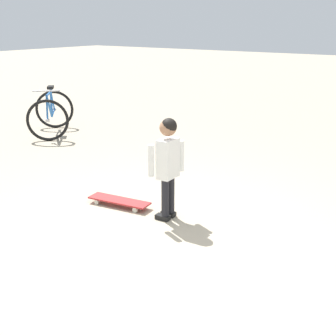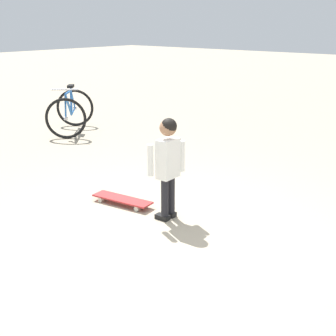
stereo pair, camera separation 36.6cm
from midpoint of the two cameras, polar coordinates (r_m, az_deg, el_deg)
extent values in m
plane|color=tan|center=(4.45, 1.79, -8.59)|extent=(50.00, 50.00, 0.00)
cylinder|color=black|center=(4.74, 1.82, -3.76)|extent=(0.08, 0.08, 0.42)
cube|color=black|center=(4.84, 1.50, -6.06)|extent=(0.09, 0.15, 0.05)
cylinder|color=black|center=(4.82, 2.57, -3.38)|extent=(0.08, 0.08, 0.42)
cube|color=black|center=(4.92, 2.25, -5.64)|extent=(0.09, 0.15, 0.05)
cube|color=white|center=(4.65, 2.26, 1.15)|extent=(0.25, 0.15, 0.40)
cylinder|color=white|center=(4.58, 0.12, 0.92)|extent=(0.06, 0.06, 0.32)
cylinder|color=white|center=(4.74, 3.92, 1.45)|extent=(0.06, 0.06, 0.32)
sphere|color=#9E7051|center=(4.57, 2.30, 4.94)|extent=(0.17, 0.17, 0.17)
sphere|color=black|center=(4.56, 2.41, 5.11)|extent=(0.16, 0.16, 0.16)
cube|color=#B22D2D|center=(5.21, -3.62, -3.83)|extent=(0.29, 0.74, 0.02)
cube|color=#B7B7BC|center=(5.35, -5.80, -3.43)|extent=(0.11, 0.05, 0.02)
cube|color=#B7B7BC|center=(5.08, -1.30, -4.53)|extent=(0.11, 0.05, 0.02)
cylinder|color=beige|center=(5.31, -6.29, -3.91)|extent=(0.04, 0.06, 0.06)
cylinder|color=beige|center=(5.42, -5.31, -3.42)|extent=(0.04, 0.06, 0.06)
cylinder|color=beige|center=(5.03, -1.77, -5.05)|extent=(0.04, 0.06, 0.06)
cylinder|color=beige|center=(5.15, -0.84, -4.51)|extent=(0.04, 0.06, 0.06)
torus|color=black|center=(8.18, -11.15, 5.95)|extent=(0.51, 0.56, 0.71)
torus|color=black|center=(9.17, -10.18, 7.25)|extent=(0.51, 0.56, 0.71)
cylinder|color=#B7B7BC|center=(8.18, -11.15, 5.95)|extent=(0.08, 0.08, 0.06)
cylinder|color=#B7B7BC|center=(9.17, -10.18, 7.25)|extent=(0.08, 0.08, 0.06)
cylinder|color=#2D6BB7|center=(8.48, -10.86, 7.58)|extent=(0.41, 0.38, 0.48)
cylinder|color=#2D6BB7|center=(8.50, -10.90, 9.07)|extent=(0.46, 0.42, 0.06)
cylinder|color=#2D6BB7|center=(8.77, -10.59, 7.98)|extent=(0.13, 0.12, 0.48)
cylinder|color=#2D6BB7|center=(8.96, -10.36, 6.84)|extent=(0.34, 0.31, 0.08)
cylinder|color=#2D6BB7|center=(8.98, -10.39, 8.25)|extent=(0.28, 0.26, 0.40)
cylinder|color=#2D6BB7|center=(8.19, -11.18, 7.39)|extent=(0.12, 0.11, 0.41)
cube|color=black|center=(8.78, -10.64, 9.81)|extent=(0.23, 0.22, 0.05)
cylinder|color=#B7B7BC|center=(8.20, -11.24, 9.38)|extent=(0.33, 0.36, 0.02)
camera|label=1|loc=(0.18, -87.76, 0.71)|focal=49.84mm
camera|label=2|loc=(0.18, 92.24, -0.71)|focal=49.84mm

